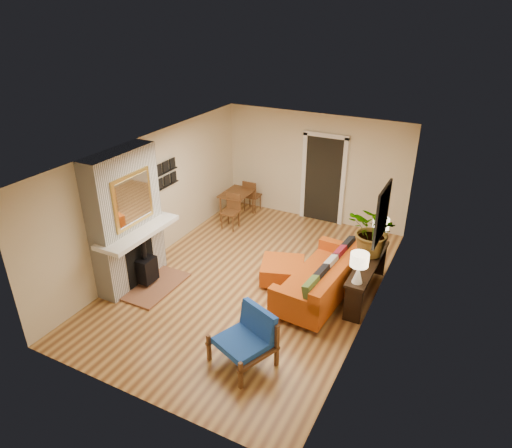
# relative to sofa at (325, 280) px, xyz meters

# --- Properties ---
(room_shell) EXTENTS (6.50, 6.50, 6.50)m
(room_shell) POSITION_rel_sofa_xyz_m (-0.81, 2.49, 0.86)
(room_shell) COLOR tan
(room_shell) RESTS_ON ground
(fireplace) EXTENTS (1.09, 1.68, 2.60)m
(fireplace) POSITION_rel_sofa_xyz_m (-3.42, -1.14, 0.86)
(fireplace) COLOR white
(fireplace) RESTS_ON ground
(sofa) EXTENTS (1.12, 2.26, 0.86)m
(sofa) POSITION_rel_sofa_xyz_m (0.00, 0.00, 0.00)
(sofa) COLOR silver
(sofa) RESTS_ON ground
(ottoman) EXTENTS (1.00, 1.00, 0.40)m
(ottoman) POSITION_rel_sofa_xyz_m (-0.90, 0.16, -0.15)
(ottoman) COLOR silver
(ottoman) RESTS_ON ground
(blue_chair) EXTENTS (1.03, 1.02, 0.84)m
(blue_chair) POSITION_rel_sofa_xyz_m (-0.48, -2.03, 0.07)
(blue_chair) COLOR brown
(blue_chair) RESTS_ON ground
(dining_table) EXTENTS (0.64, 1.53, 0.82)m
(dining_table) POSITION_rel_sofa_xyz_m (-3.00, 2.25, 0.16)
(dining_table) COLOR brown
(dining_table) RESTS_ON ground
(console_table) EXTENTS (0.34, 1.85, 0.72)m
(console_table) POSITION_rel_sofa_xyz_m (0.65, 0.39, 0.20)
(console_table) COLOR black
(console_table) RESTS_ON ground
(lamp_near) EXTENTS (0.30, 0.30, 0.54)m
(lamp_near) POSITION_rel_sofa_xyz_m (0.65, -0.34, 0.68)
(lamp_near) COLOR white
(lamp_near) RESTS_ON console_table
(lamp_far) EXTENTS (0.30, 0.30, 0.54)m
(lamp_far) POSITION_rel_sofa_xyz_m (0.65, 1.11, 0.68)
(lamp_far) COLOR white
(lamp_far) RESTS_ON console_table
(houseplant) EXTENTS (1.08, 1.01, 0.98)m
(houseplant) POSITION_rel_sofa_xyz_m (0.64, 0.65, 0.84)
(houseplant) COLOR #1E5919
(houseplant) RESTS_ON console_table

